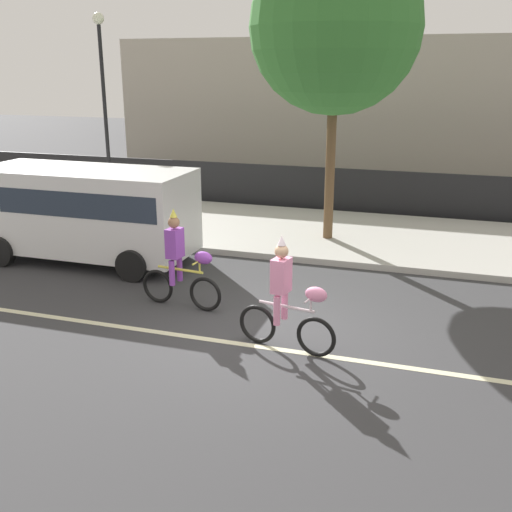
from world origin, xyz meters
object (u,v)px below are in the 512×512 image
at_px(parade_cyclist_pink, 287,301).
at_px(street_lamp_post, 103,81).
at_px(parade_cyclist_purple, 181,265).
at_px(parked_van_white, 88,208).

relative_size(parade_cyclist_pink, street_lamp_post, 0.33).
relative_size(parade_cyclist_purple, parked_van_white, 0.38).
xyz_separation_m(parade_cyclist_purple, street_lamp_post, (-6.04, 7.54, 3.15)).
bearing_deg(street_lamp_post, parade_cyclist_purple, -51.32).
xyz_separation_m(parade_cyclist_purple, parked_van_white, (-3.25, 2.00, 0.44)).
xyz_separation_m(parade_cyclist_pink, street_lamp_post, (-8.42, 8.69, 3.15)).
distance_m(parked_van_white, street_lamp_post, 6.77).
xyz_separation_m(parked_van_white, street_lamp_post, (-2.79, 5.54, 2.71)).
bearing_deg(street_lamp_post, parked_van_white, -63.30).
xyz_separation_m(parade_cyclist_pink, parked_van_white, (-5.63, 3.15, 0.44)).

